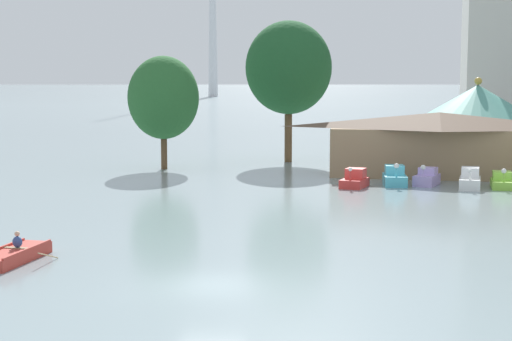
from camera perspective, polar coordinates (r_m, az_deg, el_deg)
name	(u,v)px	position (r m, az deg, el deg)	size (l,w,h in m)	color
ground_plane	(209,285)	(30.23, -3.35, -8.15)	(2000.00, 2000.00, 0.00)	gray
rowboat_with_rower	(14,255)	(35.43, -16.84, -5.78)	(3.17, 4.17, 1.24)	#B7382D
pedal_boat_red	(355,180)	(57.17, 7.04, -0.67)	(2.02, 2.95, 1.54)	red
pedal_boat_cyan	(395,177)	(58.63, 9.85, -0.48)	(1.88, 3.10, 1.72)	#4CB7CC
pedal_boat_lavender	(427,178)	(59.08, 12.06, -0.52)	(2.04, 2.82, 1.59)	#B299D8
pedal_boat_white	(470,180)	(57.96, 14.99, -0.68)	(1.66, 3.09, 1.53)	white
pedal_boat_lime	(502,181)	(58.93, 17.11, -0.75)	(1.58, 2.96, 1.52)	#8CCC3F
boathouse	(439,143)	(64.50, 12.90, 1.92)	(17.93, 6.44, 5.05)	#9E7F5B
green_roof_pavilion	(477,119)	(76.68, 15.46, 3.58)	(10.87, 10.87, 7.78)	brown
shoreline_tree_tall_left	(163,98)	(68.14, -6.61, 5.17)	(6.01, 6.01, 9.57)	brown
shoreline_tree_mid	(289,68)	(73.66, 2.34, 7.32)	(7.89, 7.89, 12.91)	brown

